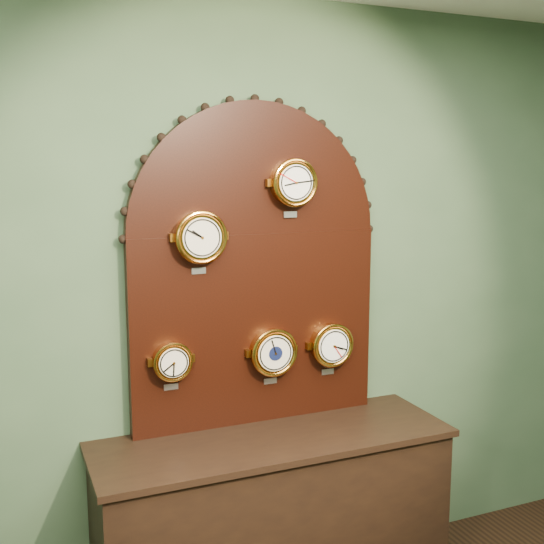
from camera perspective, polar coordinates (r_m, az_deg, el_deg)
name	(u,v)px	position (r m, az deg, el deg)	size (l,w,h in m)	color
wall_back	(252,302)	(3.17, -1.74, -2.55)	(4.00, 4.00, 0.00)	#3E593D
shop_counter	(274,524)	(3.29, 0.14, -20.78)	(1.60, 0.50, 0.80)	black
display_board	(255,256)	(3.09, -1.43, 1.38)	(1.26, 0.06, 1.53)	black
roman_clock	(200,237)	(2.92, -6.16, 2.99)	(0.23, 0.08, 0.29)	orange
arabic_clock	(293,183)	(3.06, 1.84, 7.65)	(0.22, 0.08, 0.27)	orange
hygrometer	(172,361)	(2.99, -8.55, -7.56)	(0.18, 0.08, 0.23)	orange
barometer	(273,352)	(3.14, 0.08, -6.85)	(0.23, 0.08, 0.28)	orange
tide_clock	(331,345)	(3.27, 5.08, -6.21)	(0.22, 0.08, 0.27)	orange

